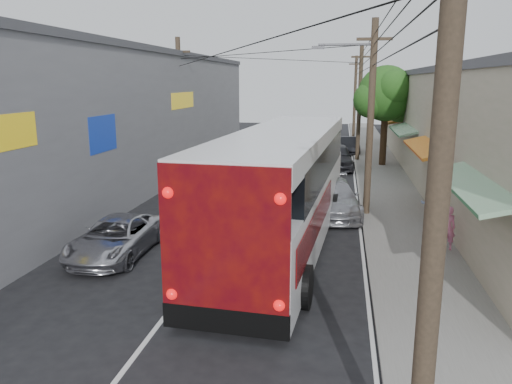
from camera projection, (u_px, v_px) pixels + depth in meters
ground at (116, 380)px, 9.51m from camera, size 120.00×120.00×0.00m
sidewalk at (384, 183)px, 27.66m from camera, size 3.00×80.00×0.12m
building_right at (466, 125)px, 28.17m from camera, size 7.09×40.00×6.25m
building_left at (111, 117)px, 27.43m from camera, size 7.20×36.00×7.25m
utility_poles at (326, 108)px, 27.65m from camera, size 11.80×45.28×8.00m
street_tree at (387, 95)px, 32.38m from camera, size 4.40×4.00×6.60m
coach_bus at (284, 186)px, 17.06m from camera, size 3.92×13.99×3.99m
jeepney at (116, 237)px, 16.19m from camera, size 2.11×4.49×1.24m
parked_suv at (333, 198)px, 21.23m from camera, size 2.66×5.23×1.45m
parked_car_mid at (337, 157)px, 32.22m from camera, size 2.32×4.91×1.62m
parked_car_far at (348, 145)px, 39.38m from camera, size 1.83×4.01×1.28m
pedestrian_near at (447, 228)px, 16.38m from camera, size 0.57×0.40×1.49m
pedestrian_far at (430, 205)px, 19.38m from camera, size 0.90×0.80×1.54m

